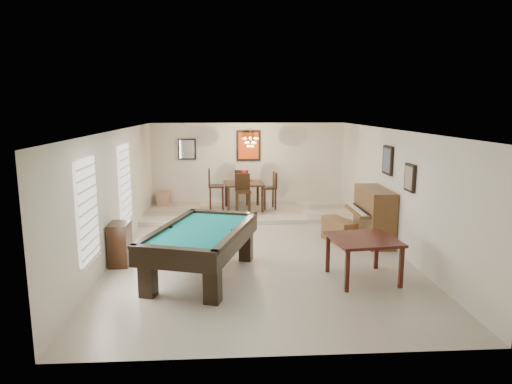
{
  "coord_description": "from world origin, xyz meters",
  "views": [
    {
      "loc": [
        -0.63,
        -9.72,
        3.08
      ],
      "look_at": [
        0.0,
        0.6,
        1.15
      ],
      "focal_mm": 32.0,
      "sensor_mm": 36.0,
      "label": 1
    }
  ],
  "objects": [
    {
      "name": "wall_right",
      "position": [
        3.0,
        0.0,
        1.3
      ],
      "size": [
        0.04,
        9.0,
        2.6
      ],
      "primitive_type": "cube",
      "color": "silver",
      "rests_on": "ground_plane"
    },
    {
      "name": "window_left_front",
      "position": [
        -2.97,
        -2.2,
        1.4
      ],
      "size": [
        0.06,
        1.0,
        1.7
      ],
      "primitive_type": "cube",
      "color": "white",
      "rests_on": "wall_left"
    },
    {
      "name": "ceiling",
      "position": [
        0.0,
        0.0,
        2.6
      ],
      "size": [
        6.0,
        9.0,
        0.04
      ],
      "primitive_type": "cube",
      "color": "white",
      "rests_on": "wall_back"
    },
    {
      "name": "dining_chair_south",
      "position": [
        -0.23,
        2.66,
        0.69
      ],
      "size": [
        0.45,
        0.45,
        1.14
      ],
      "primitive_type": null,
      "rotation": [
        0.0,
        0.0,
        0.06
      ],
      "color": "black",
      "rests_on": "dining_step"
    },
    {
      "name": "flower_vase",
      "position": [
        -0.19,
        3.4,
        1.17
      ],
      "size": [
        0.19,
        0.19,
        0.27
      ],
      "primitive_type": null,
      "rotation": [
        0.0,
        0.0,
        -0.26
      ],
      "color": "red",
      "rests_on": "dining_table"
    },
    {
      "name": "piano_bench",
      "position": [
        1.9,
        0.3,
        0.27
      ],
      "size": [
        0.67,
        1.06,
        0.55
      ],
      "primitive_type": "cube",
      "rotation": [
        0.0,
        0.0,
        0.32
      ],
      "color": "brown",
      "rests_on": "ground_plane"
    },
    {
      "name": "dining_chair_east",
      "position": [
        0.55,
        3.42,
        0.66
      ],
      "size": [
        0.45,
        0.45,
        1.08
      ],
      "primitive_type": null,
      "rotation": [
        0.0,
        0.0,
        -1.43
      ],
      "color": "black",
      "rests_on": "dining_step"
    },
    {
      "name": "apothecary_chest",
      "position": [
        -2.78,
        -0.94,
        0.42
      ],
      "size": [
        0.38,
        0.56,
        0.85
      ],
      "primitive_type": "cube",
      "color": "black",
      "rests_on": "ground_plane"
    },
    {
      "name": "right_picture_upper",
      "position": [
        2.96,
        0.3,
        1.9
      ],
      "size": [
        0.06,
        0.55,
        0.65
      ],
      "primitive_type": "cube",
      "color": "slate",
      "rests_on": "wall_right"
    },
    {
      "name": "right_picture_lower",
      "position": [
        2.96,
        -1.0,
        1.7
      ],
      "size": [
        0.06,
        0.45,
        0.55
      ],
      "primitive_type": "cube",
      "color": "gray",
      "rests_on": "wall_right"
    },
    {
      "name": "wall_front",
      "position": [
        0.0,
        -4.5,
        1.3
      ],
      "size": [
        6.0,
        0.04,
        2.6
      ],
      "primitive_type": "cube",
      "color": "silver",
      "rests_on": "ground_plane"
    },
    {
      "name": "pool_table",
      "position": [
        -1.13,
        -1.67,
        0.45
      ],
      "size": [
        2.16,
        2.99,
        0.89
      ],
      "primitive_type": null,
      "rotation": [
        0.0,
        0.0,
        -0.29
      ],
      "color": "black",
      "rests_on": "ground_plane"
    },
    {
      "name": "ground_plane",
      "position": [
        0.0,
        0.0,
        -0.01
      ],
      "size": [
        6.0,
        9.0,
        0.02
      ],
      "primitive_type": "cube",
      "color": "beige"
    },
    {
      "name": "back_mirror",
      "position": [
        -1.9,
        4.46,
        1.8
      ],
      "size": [
        0.55,
        0.06,
        0.65
      ],
      "primitive_type": "cube",
      "color": "white",
      "rests_on": "wall_back"
    },
    {
      "name": "dining_table",
      "position": [
        -0.19,
        3.4,
        0.58
      ],
      "size": [
        1.19,
        1.19,
        0.92
      ],
      "primitive_type": null,
      "rotation": [
        0.0,
        0.0,
        0.08
      ],
      "color": "black",
      "rests_on": "dining_step"
    },
    {
      "name": "square_table",
      "position": [
        1.77,
        -2.0,
        0.39
      ],
      "size": [
        1.25,
        1.25,
        0.78
      ],
      "primitive_type": null,
      "rotation": [
        0.0,
        0.0,
        0.12
      ],
      "color": "#35120D",
      "rests_on": "ground_plane"
    },
    {
      "name": "back_painting",
      "position": [
        0.0,
        4.46,
        1.9
      ],
      "size": [
        0.75,
        0.06,
        0.95
      ],
      "primitive_type": "cube",
      "color": "#D84C14",
      "rests_on": "wall_back"
    },
    {
      "name": "dining_step",
      "position": [
        0.0,
        3.25,
        0.06
      ],
      "size": [
        6.0,
        2.5,
        0.12
      ],
      "primitive_type": "cube",
      "color": "beige",
      "rests_on": "ground_plane"
    },
    {
      "name": "wall_left",
      "position": [
        -3.0,
        0.0,
        1.3
      ],
      "size": [
        0.04,
        9.0,
        2.6
      ],
      "primitive_type": "cube",
      "color": "silver",
      "rests_on": "ground_plane"
    },
    {
      "name": "wall_back",
      "position": [
        0.0,
        4.5,
        1.3
      ],
      "size": [
        6.0,
        0.04,
        2.6
      ],
      "primitive_type": "cube",
      "color": "silver",
      "rests_on": "ground_plane"
    },
    {
      "name": "dining_chair_west",
      "position": [
        -0.99,
        3.36,
        0.72
      ],
      "size": [
        0.47,
        0.47,
        1.21
      ],
      "primitive_type": null,
      "rotation": [
        0.0,
        0.0,
        1.61
      ],
      "color": "black",
      "rests_on": "dining_step"
    },
    {
      "name": "chandelier",
      "position": [
        0.0,
        3.2,
        2.2
      ],
      "size": [
        0.44,
        0.44,
        0.6
      ],
      "primitive_type": null,
      "color": "#FFE5B2",
      "rests_on": "ceiling"
    },
    {
      "name": "corner_bench",
      "position": [
        -2.63,
        4.18,
        0.32
      ],
      "size": [
        0.38,
        0.47,
        0.4
      ],
      "primitive_type": "cube",
      "rotation": [
        0.0,
        0.0,
        -0.05
      ],
      "color": "tan",
      "rests_on": "dining_step"
    },
    {
      "name": "dining_chair_north",
      "position": [
        -0.22,
        4.1,
        0.66
      ],
      "size": [
        0.44,
        0.44,
        1.09
      ],
      "primitive_type": null,
      "rotation": [
        0.0,
        0.0,
        3.04
      ],
      "color": "black",
      "rests_on": "dining_step"
    },
    {
      "name": "window_left_rear",
      "position": [
        -2.97,
        0.6,
        1.4
      ],
      "size": [
        0.06,
        1.0,
        1.7
      ],
      "primitive_type": "cube",
      "color": "white",
      "rests_on": "wall_left"
    },
    {
      "name": "upright_piano",
      "position": [
        2.56,
        0.29,
        0.63
      ],
      "size": [
        0.84,
        1.51,
        1.25
      ],
      "primitive_type": null,
      "color": "brown",
      "rests_on": "ground_plane"
    }
  ]
}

